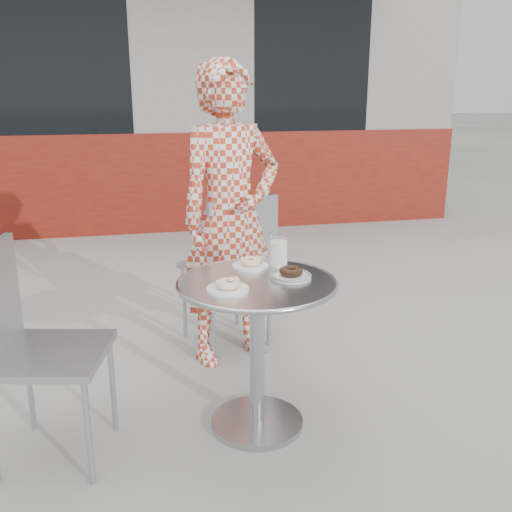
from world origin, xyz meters
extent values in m
plane|color=#A5A39D|center=(0.00, 0.00, 0.00)|extent=(60.00, 60.00, 0.00)
cube|color=gray|center=(0.00, 5.60, 1.50)|extent=(6.00, 4.00, 3.00)
cube|color=maroon|center=(0.00, 3.68, 0.50)|extent=(6.02, 0.20, 1.00)
cube|color=black|center=(-1.20, 3.61, 1.70)|extent=(1.60, 0.04, 1.40)
cube|color=black|center=(1.40, 3.61, 1.70)|extent=(1.20, 0.04, 1.40)
cylinder|color=silver|center=(0.03, -0.03, 0.01)|extent=(0.40, 0.40, 0.03)
cylinder|color=silver|center=(0.03, -0.03, 0.33)|extent=(0.06, 0.06, 0.64)
cylinder|color=silver|center=(0.03, -0.03, 0.66)|extent=(0.64, 0.64, 0.02)
torus|color=silver|center=(0.03, -0.03, 0.66)|extent=(0.66, 0.66, 0.02)
cube|color=#A2A4A9|center=(0.04, 0.86, 0.45)|extent=(0.54, 0.54, 0.03)
cube|color=#A2A4A9|center=(0.11, 0.67, 0.67)|extent=(0.40, 0.17, 0.42)
cube|color=#A2A4A9|center=(-0.79, -0.06, 0.44)|extent=(0.49, 0.49, 0.03)
imported|color=#B8371C|center=(0.04, 0.67, 0.78)|extent=(0.66, 0.54, 1.57)
cylinder|color=white|center=(0.04, 0.16, 0.67)|extent=(0.16, 0.16, 0.01)
torus|color=tan|center=(0.04, 0.16, 0.69)|extent=(0.09, 0.09, 0.03)
sphere|color=#B77A3F|center=(0.09, 0.18, 0.70)|extent=(0.03, 0.03, 0.03)
cylinder|color=white|center=(-0.11, -0.12, 0.67)|extent=(0.17, 0.17, 0.01)
torus|color=tan|center=(-0.11, -0.12, 0.70)|extent=(0.10, 0.10, 0.03)
sphere|color=#B77A3F|center=(-0.07, -0.08, 0.70)|extent=(0.03, 0.03, 0.03)
cylinder|color=white|center=(0.17, -0.02, 0.67)|extent=(0.17, 0.17, 0.01)
torus|color=black|center=(0.17, -0.02, 0.70)|extent=(0.10, 0.10, 0.03)
torus|color=black|center=(0.17, -0.02, 0.68)|extent=(0.17, 0.17, 0.01)
cylinder|color=white|center=(0.16, 0.16, 0.72)|extent=(0.07, 0.07, 0.11)
cylinder|color=white|center=(0.16, 0.16, 0.73)|extent=(0.08, 0.08, 0.13)
camera|label=1|loc=(-0.45, -2.17, 1.42)|focal=40.00mm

